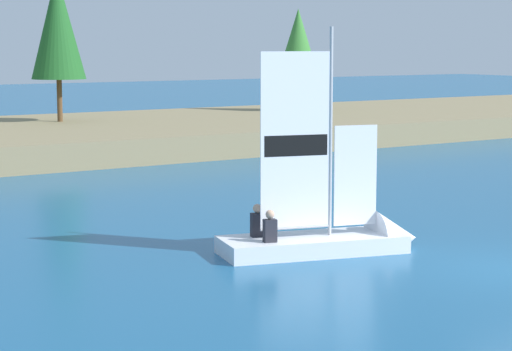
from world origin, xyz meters
TOP-DOWN VIEW (x-y plane):
  - shore_bank at (0.00, 28.09)m, footprint 80.00×15.29m
  - shoreline_tree_midleft at (2.29, 30.47)m, footprint 2.56×2.56m
  - shoreline_tree_centre at (16.17, 30.24)m, footprint 2.20×2.20m
  - sailboat at (-1.90, 3.75)m, footprint 4.95×2.67m

SIDE VIEW (x-z plane):
  - sailboat at x=-1.90m, z-range -2.45..3.15m
  - shore_bank at x=0.00m, z-range 0.00..1.07m
  - shoreline_tree_centre at x=16.17m, z-range 2.04..7.64m
  - shoreline_tree_midleft at x=2.29m, z-range 2.06..9.08m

